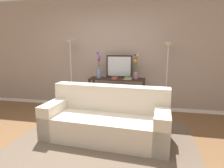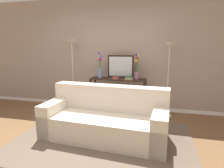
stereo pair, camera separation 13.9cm
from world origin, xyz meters
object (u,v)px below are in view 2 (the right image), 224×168
at_px(floor_lamp_left, 72,55).
at_px(book_stack, 129,78).
at_px(couch, 105,120).
at_px(vase_tall_flowers, 100,70).
at_px(vase_short_flowers, 137,70).
at_px(fruit_bowl, 116,78).
at_px(wall_mirror, 120,66).
at_px(console_table, 118,89).
at_px(book_row_under_console, 105,109).
at_px(floor_lamp_right, 169,59).

bearing_deg(floor_lamp_left, book_stack, -5.41).
distance_m(couch, vase_tall_flowers, 1.52).
relative_size(vase_tall_flowers, book_stack, 3.24).
relative_size(floor_lamp_left, vase_short_flowers, 3.03).
relative_size(couch, fruit_bowl, 14.07).
bearing_deg(wall_mirror, console_table, -98.69).
xyz_separation_m(vase_short_flowers, book_row_under_console, (-0.76, -0.01, -0.99)).
relative_size(wall_mirror, vase_short_flowers, 1.09).
bearing_deg(book_stack, couch, -100.92).
height_order(console_table, wall_mirror, wall_mirror).
relative_size(floor_lamp_right, wall_mirror, 2.67).
xyz_separation_m(floor_lamp_right, book_stack, (-0.84, -0.13, -0.43)).
height_order(vase_short_flowers, book_row_under_console, vase_short_flowers).
bearing_deg(vase_tall_flowers, fruit_bowl, -14.83).
bearing_deg(floor_lamp_right, vase_tall_flowers, -178.17).
height_order(floor_lamp_right, book_row_under_console, floor_lamp_right).
distance_m(floor_lamp_right, book_stack, 0.96).
height_order(vase_tall_flowers, fruit_bowl, vase_tall_flowers).
distance_m(floor_lamp_right, fruit_bowl, 1.24).
relative_size(vase_tall_flowers, vase_short_flowers, 1.07).
distance_m(vase_short_flowers, book_stack, 0.26).
height_order(vase_tall_flowers, vase_short_flowers, vase_tall_flowers).
bearing_deg(vase_short_flowers, book_row_under_console, -179.58).
distance_m(vase_tall_flowers, vase_short_flowers, 0.87).
xyz_separation_m(floor_lamp_right, fruit_bowl, (-1.15, -0.16, -0.44)).
height_order(wall_mirror, book_row_under_console, wall_mirror).
relative_size(console_table, vase_short_flowers, 2.26).
bearing_deg(book_row_under_console, wall_mirror, 23.84).
distance_m(console_table, fruit_bowl, 0.31).
bearing_deg(wall_mirror, vase_short_flowers, -20.03).
distance_m(floor_lamp_right, vase_tall_flowers, 1.57).
distance_m(couch, console_table, 1.29).
bearing_deg(vase_short_flowers, couch, -106.94).
height_order(wall_mirror, vase_short_flowers, vase_short_flowers).
bearing_deg(console_table, book_row_under_console, 180.00).
distance_m(fruit_bowl, book_stack, 0.30).
bearing_deg(vase_short_flowers, floor_lamp_left, 178.78).
relative_size(floor_lamp_right, book_row_under_console, 4.16).
relative_size(console_table, floor_lamp_right, 0.78).
distance_m(fruit_bowl, book_row_under_console, 0.87).
relative_size(console_table, book_row_under_console, 3.24).
bearing_deg(book_row_under_console, console_table, -0.00).
relative_size(floor_lamp_left, book_stack, 9.18).
bearing_deg(floor_lamp_right, wall_mirror, 173.97).
distance_m(console_table, wall_mirror, 0.55).
height_order(floor_lamp_right, wall_mirror, floor_lamp_right).
xyz_separation_m(book_stack, book_row_under_console, (-0.60, 0.10, -0.81)).
relative_size(couch, wall_mirror, 3.47).
height_order(console_table, vase_short_flowers, vase_short_flowers).
height_order(vase_tall_flowers, book_row_under_console, vase_tall_flowers).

